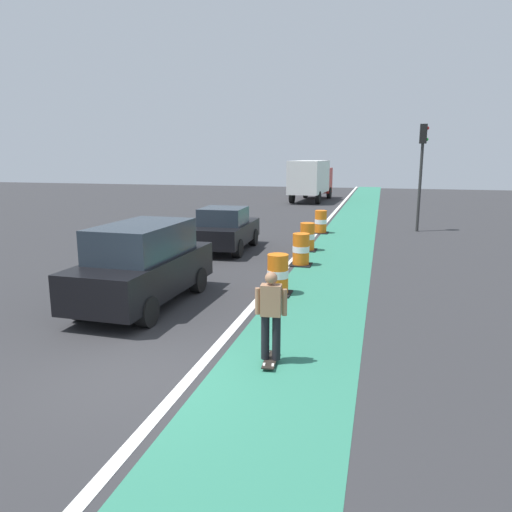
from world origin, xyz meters
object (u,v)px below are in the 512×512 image
parked_sedan_second (225,229)px  delivery_truck_down_block (311,178)px  traffic_barrel_back (307,237)px  traffic_light_corner (422,159)px  traffic_barrel_far (321,222)px  skateboarder_on_lane (271,315)px  parked_suv_nearest (144,264)px  traffic_barrel_front (278,275)px  traffic_barrel_mid (301,250)px

parked_sedan_second → delivery_truck_down_block: (0.23, 21.75, 1.01)m
parked_sedan_second → delivery_truck_down_block: bearing=89.4°
traffic_barrel_back → traffic_light_corner: (4.48, 6.25, 2.97)m
traffic_barrel_back → traffic_barrel_far: 4.48m
skateboarder_on_lane → traffic_barrel_far: (-0.99, 15.14, -0.38)m
traffic_barrel_back → traffic_barrel_far: size_ratio=1.00×
parked_suv_nearest → traffic_barrel_far: size_ratio=4.27×
traffic_barrel_far → traffic_barrel_front: bearing=-89.0°
skateboarder_on_lane → traffic_barrel_back: 10.71m
parked_sedan_second → traffic_barrel_back: parked_sedan_second is taller
skateboarder_on_lane → parked_sedan_second: size_ratio=0.41×
traffic_barrel_mid → skateboarder_on_lane: bearing=-84.5°
traffic_barrel_back → traffic_barrel_far: bearing=90.4°
delivery_truck_down_block → traffic_barrel_mid: bearing=-82.6°
skateboarder_on_lane → traffic_barrel_back: (-0.96, 10.66, -0.38)m
parked_suv_nearest → traffic_barrel_mid: (3.04, 5.38, -0.50)m
traffic_barrel_front → traffic_barrel_back: (-0.15, 6.27, 0.00)m
skateboarder_on_lane → traffic_barrel_front: skateboarder_on_lane is taller
traffic_light_corner → traffic_barrel_back: bearing=-125.7°
parked_sedan_second → traffic_light_corner: size_ratio=0.82×
traffic_barrel_front → traffic_barrel_mid: (0.03, 3.63, 0.00)m
skateboarder_on_lane → parked_suv_nearest: 4.64m
traffic_barrel_back → traffic_light_corner: bearing=54.3°
skateboarder_on_lane → parked_sedan_second: parked_sedan_second is taller
traffic_barrel_mid → delivery_truck_down_block: bearing=97.4°
parked_sedan_second → skateboarder_on_lane: bearing=-67.6°
traffic_barrel_back → traffic_light_corner: traffic_light_corner is taller
parked_suv_nearest → traffic_barrel_back: bearing=70.4°
traffic_barrel_mid → delivery_truck_down_block: delivery_truck_down_block is taller
skateboarder_on_lane → traffic_barrel_far: 15.18m
parked_sedan_second → traffic_barrel_back: 3.22m
parked_sedan_second → traffic_light_corner: traffic_light_corner is taller
parked_suv_nearest → traffic_barrel_front: parked_suv_nearest is taller
traffic_barrel_mid → traffic_barrel_back: 2.65m
traffic_barrel_mid → traffic_barrel_back: (-0.18, 2.64, 0.00)m
skateboarder_on_lane → traffic_barrel_back: bearing=95.1°
skateboarder_on_lane → delivery_truck_down_block: 31.87m
traffic_barrel_front → traffic_barrel_back: 6.27m
skateboarder_on_lane → traffic_barrel_mid: (-0.78, 8.02, -0.38)m
skateboarder_on_lane → traffic_barrel_back: size_ratio=1.55×
skateboarder_on_lane → parked_suv_nearest: (-3.82, 2.64, 0.12)m
traffic_barrel_mid → traffic_light_corner: size_ratio=0.21×
traffic_barrel_far → skateboarder_on_lane: bearing=-86.3°
parked_suv_nearest → traffic_barrel_back: (2.86, 8.02, -0.50)m
traffic_barrel_back → delivery_truck_down_block: 21.20m
traffic_barrel_front → delivery_truck_down_block: size_ratio=0.14×
skateboarder_on_lane → traffic_light_corner: traffic_light_corner is taller
parked_suv_nearest → traffic_barrel_mid: size_ratio=4.27×
parked_sedan_second → traffic_barrel_mid: bearing=-29.4°
skateboarder_on_lane → parked_suv_nearest: bearing=145.3°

